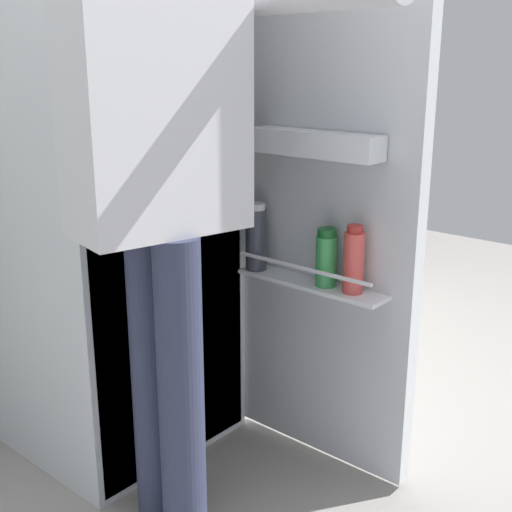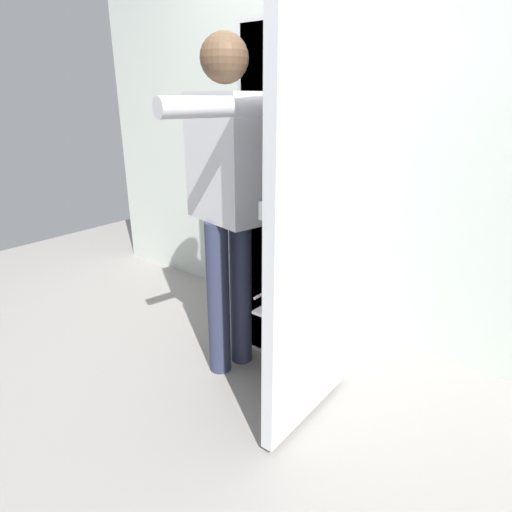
% 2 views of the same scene
% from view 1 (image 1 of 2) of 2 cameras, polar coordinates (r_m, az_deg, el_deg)
% --- Properties ---
extents(ground_plane, '(6.66, 6.66, 0.00)m').
position_cam_1_polar(ground_plane, '(2.18, -1.68, -19.40)').
color(ground_plane, gray).
extents(kitchen_wall, '(4.40, 0.10, 2.64)m').
position_cam_1_polar(kitchen_wall, '(2.46, -18.32, 16.77)').
color(kitchen_wall, beige).
rests_on(kitchen_wall, ground_plane).
extents(refrigerator, '(0.69, 1.23, 1.80)m').
position_cam_1_polar(refrigerator, '(2.18, -11.03, 6.30)').
color(refrigerator, silver).
rests_on(refrigerator, ground_plane).
extents(person, '(0.57, 0.80, 1.73)m').
position_cam_1_polar(person, '(1.66, -8.04, 8.19)').
color(person, '#2D334C').
rests_on(person, ground_plane).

